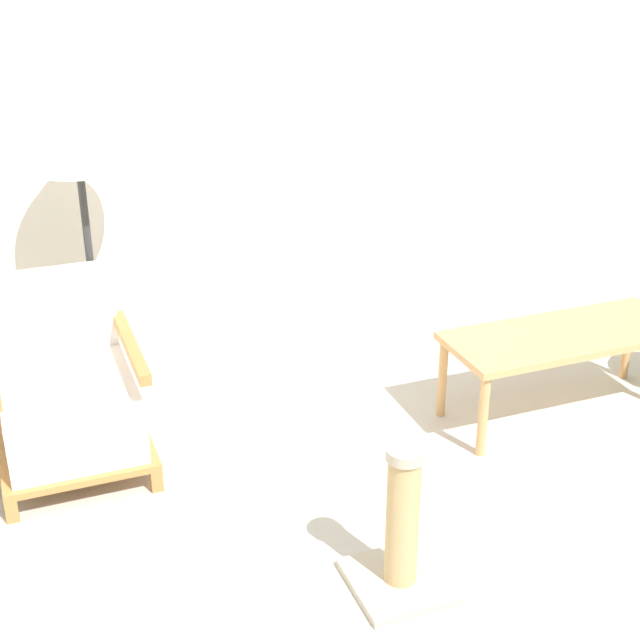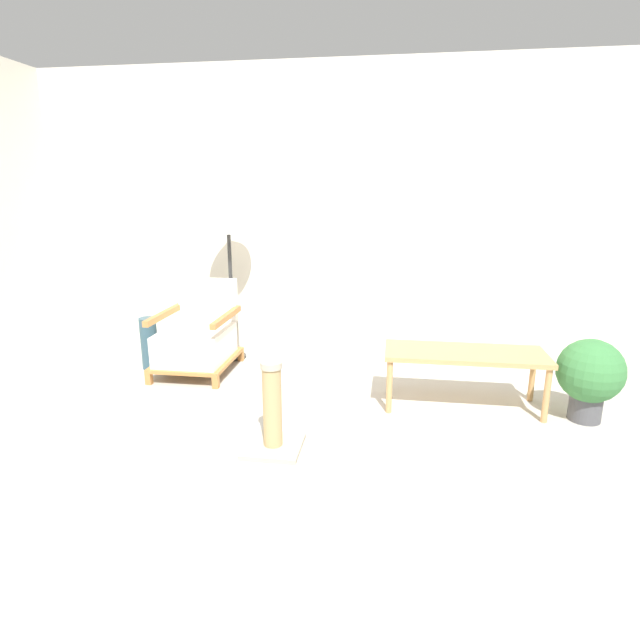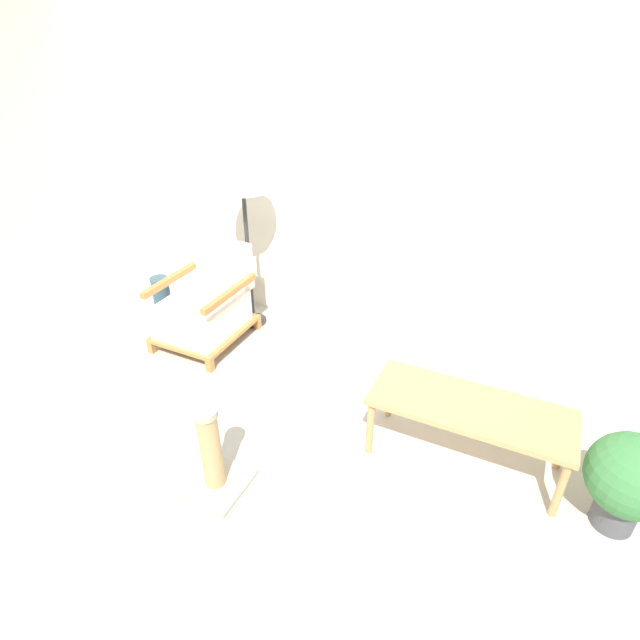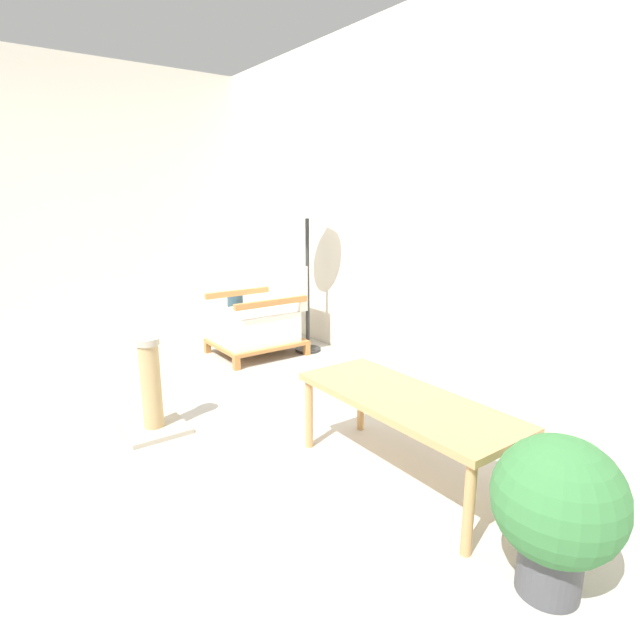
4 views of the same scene
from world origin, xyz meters
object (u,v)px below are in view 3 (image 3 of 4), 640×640
at_px(floor_lamp, 242,176).
at_px(coffee_table, 470,412).
at_px(armchair, 205,308).
at_px(potted_plant, 630,479).
at_px(scratching_post, 212,459).
at_px(vase, 163,302).

height_order(floor_lamp, coffee_table, floor_lamp).
bearing_deg(armchair, potted_plant, -10.13).
xyz_separation_m(floor_lamp, scratching_post, (0.80, -1.67, -1.10)).
xyz_separation_m(potted_plant, scratching_post, (-2.08, -0.72, -0.13)).
relative_size(floor_lamp, potted_plant, 2.57).
bearing_deg(potted_plant, armchair, 169.87).
bearing_deg(potted_plant, coffee_table, 172.63).
distance_m(floor_lamp, coffee_table, 2.40).
height_order(floor_lamp, scratching_post, floor_lamp).
bearing_deg(vase, scratching_post, -41.22).
distance_m(coffee_table, scratching_post, 1.51).
xyz_separation_m(floor_lamp, coffee_table, (2.05, -0.84, -0.93)).
height_order(vase, scratching_post, scratching_post).
bearing_deg(armchair, floor_lamp, 63.29).
xyz_separation_m(coffee_table, vase, (-2.71, 0.45, -0.15)).
height_order(coffee_table, vase, vase).
bearing_deg(floor_lamp, coffee_table, -22.23).
distance_m(coffee_table, potted_plant, 0.84).
distance_m(vase, potted_plant, 3.59).
bearing_deg(coffee_table, vase, 170.65).
relative_size(vase, scratching_post, 0.82).
relative_size(armchair, floor_lamp, 0.52).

